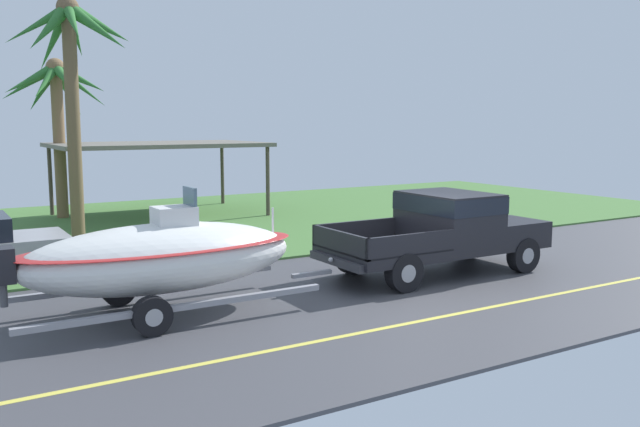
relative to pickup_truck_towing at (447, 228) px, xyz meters
The scene contains 6 objects.
ground 7.80m from the pickup_truck_towing, 103.46° to the left, with size 36.00×22.00×0.11m.
pickup_truck_towing is the anchor object (origin of this frame).
boat_on_trailer 6.65m from the pickup_truck_towing, behind, with size 6.25×2.31×2.26m.
carport_awning 12.58m from the pickup_truck_towing, 102.89° to the left, with size 7.16×4.65×2.66m.
palm_tree_near_right 14.91m from the pickup_truck_towing, 113.96° to the left, with size 3.51×3.60×5.57m.
palm_tree_mid 10.94m from the pickup_truck_towing, 129.11° to the left, with size 3.35×3.29×6.73m.
Camera 1 is at (-8.43, -10.45, 3.41)m, focal length 37.55 mm.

